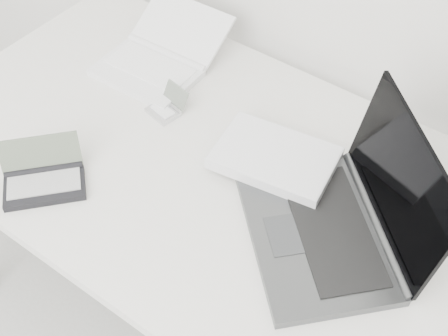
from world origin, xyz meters
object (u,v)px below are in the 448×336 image
Objects in this scene: laptop_large at (320,200)px; palmtop_charcoal at (44,178)px; netbook_open_white at (157,59)px; desk at (245,195)px.

laptop_large is 0.60m from palmtop_charcoal.
laptop_large is 1.77× the size of netbook_open_white.
desk is 0.45m from palmtop_charcoal.
laptop_large is (0.17, 0.02, 0.09)m from desk.
laptop_large is at bearing 6.60° from desk.
palmtop_charcoal is at bearing -108.13° from laptop_large.
palmtop_charcoal reaches higher than desk.
netbook_open_white reaches higher than palmtop_charcoal.
laptop_large is at bearing -19.09° from palmtop_charcoal.
palmtop_charcoal is (0.07, -0.46, -0.00)m from netbook_open_white.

